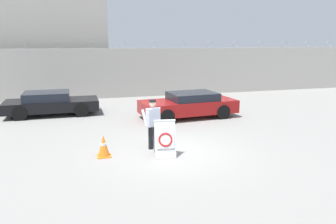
# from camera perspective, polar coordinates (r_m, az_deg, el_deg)

# --- Properties ---
(ground_plane) EXTENTS (90.00, 90.00, 0.00)m
(ground_plane) POSITION_cam_1_polar(r_m,az_deg,el_deg) (10.83, 1.21, -6.86)
(ground_plane) COLOR gray
(perimeter_wall) EXTENTS (36.00, 0.30, 3.57)m
(perimeter_wall) POSITION_cam_1_polar(r_m,az_deg,el_deg) (21.24, -7.79, 6.76)
(perimeter_wall) COLOR #ADA8A0
(perimeter_wall) RESTS_ON ground_plane
(building_block) EXTENTS (8.66, 7.79, 6.80)m
(building_block) POSITION_cam_1_polar(r_m,az_deg,el_deg) (26.44, -20.79, 11.13)
(building_block) COLOR #B2ADA3
(building_block) RESTS_ON ground_plane
(barricade_sign) EXTENTS (0.75, 0.86, 1.15)m
(barricade_sign) POSITION_cam_1_polar(r_m,az_deg,el_deg) (10.29, -0.57, -4.55)
(barricade_sign) COLOR white
(barricade_sign) RESTS_ON ground_plane
(security_guard) EXTENTS (0.65, 0.35, 1.66)m
(security_guard) POSITION_cam_1_polar(r_m,az_deg,el_deg) (10.87, -2.69, -1.78)
(security_guard) COLOR black
(security_guard) RESTS_ON ground_plane
(traffic_cone_near) EXTENTS (0.43, 0.43, 0.70)m
(traffic_cone_near) POSITION_cam_1_polar(r_m,az_deg,el_deg) (10.45, -11.15, -5.81)
(traffic_cone_near) COLOR orange
(traffic_cone_near) RESTS_ON ground_plane
(parked_car_front_coupe) EXTENTS (4.40, 1.94, 1.14)m
(parked_car_front_coupe) POSITION_cam_1_polar(r_m,az_deg,el_deg) (16.98, -19.73, 1.48)
(parked_car_front_coupe) COLOR black
(parked_car_front_coupe) RESTS_ON ground_plane
(parked_car_rear_sedan) EXTENTS (4.61, 2.21, 1.18)m
(parked_car_rear_sedan) POSITION_cam_1_polar(r_m,az_deg,el_deg) (15.49, 3.66, 1.29)
(parked_car_rear_sedan) COLOR black
(parked_car_rear_sedan) RESTS_ON ground_plane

